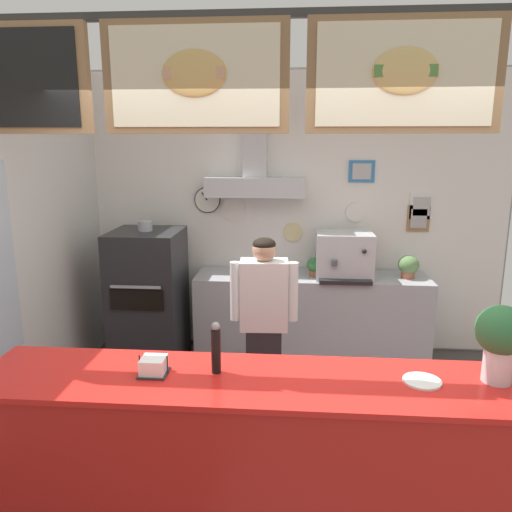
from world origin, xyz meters
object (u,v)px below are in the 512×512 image
(potted_sage, at_px, (409,266))
(potted_rosemary, at_px, (315,266))
(pepper_grinder, at_px, (216,348))
(basil_vase, at_px, (501,339))
(espresso_machine, at_px, (344,255))
(pizza_oven, at_px, (149,299))
(napkin_holder, at_px, (154,367))
(condiment_plate, at_px, (422,381))
(shop_worker, at_px, (264,326))

(potted_sage, bearing_deg, potted_rosemary, -179.47)
(potted_sage, xyz_separation_m, pepper_grinder, (-1.53, -2.61, 0.19))
(pepper_grinder, distance_m, basil_vase, 1.40)
(espresso_machine, distance_m, basil_vase, 2.64)
(pizza_oven, relative_size, napkin_holder, 9.85)
(espresso_machine, relative_size, pepper_grinder, 2.05)
(napkin_holder, bearing_deg, espresso_machine, 65.49)
(napkin_holder, height_order, pepper_grinder, pepper_grinder)
(napkin_holder, height_order, condiment_plate, napkin_holder)
(potted_sage, relative_size, napkin_holder, 1.51)
(pizza_oven, xyz_separation_m, potted_sage, (2.60, 0.26, 0.33))
(potted_sage, distance_m, basil_vase, 2.61)
(basil_vase, bearing_deg, napkin_holder, -178.06)
(pizza_oven, bearing_deg, napkin_holder, -72.51)
(pizza_oven, bearing_deg, shop_worker, -39.26)
(basil_vase, bearing_deg, pepper_grinder, -179.36)
(potted_rosemary, xyz_separation_m, basil_vase, (0.80, -2.59, 0.29))
(pepper_grinder, bearing_deg, espresso_machine, 71.15)
(potted_rosemary, xyz_separation_m, condiment_plate, (0.43, -2.63, 0.08))
(shop_worker, relative_size, pepper_grinder, 5.63)
(espresso_machine, xyz_separation_m, pepper_grinder, (-0.89, -2.60, 0.09))
(potted_rosemary, height_order, potted_sage, potted_sage)
(potted_sage, xyz_separation_m, napkin_holder, (-1.85, -2.65, 0.09))
(shop_worker, distance_m, pepper_grinder, 1.41)
(condiment_plate, bearing_deg, napkin_holder, -179.33)
(espresso_machine, relative_size, potted_sage, 2.44)
(potted_rosemary, bearing_deg, espresso_machine, -1.12)
(pizza_oven, distance_m, napkin_holder, 2.54)
(shop_worker, distance_m, basil_vase, 1.88)
(shop_worker, height_order, napkin_holder, shop_worker)
(pizza_oven, height_order, shop_worker, shop_worker)
(espresso_machine, relative_size, napkin_holder, 3.68)
(pepper_grinder, xyz_separation_m, basil_vase, (1.40, 0.02, 0.09))
(shop_worker, distance_m, napkin_holder, 1.50)
(shop_worker, relative_size, espresso_machine, 2.75)
(pizza_oven, xyz_separation_m, shop_worker, (1.23, -1.01, 0.13))
(pizza_oven, distance_m, potted_sage, 2.64)
(shop_worker, height_order, pepper_grinder, shop_worker)
(potted_sage, xyz_separation_m, basil_vase, (-0.13, -2.59, 0.28))
(pizza_oven, relative_size, pepper_grinder, 5.48)
(shop_worker, xyz_separation_m, basil_vase, (1.24, -1.33, 0.48))
(condiment_plate, bearing_deg, basil_vase, 6.55)
(shop_worker, distance_m, potted_rosemary, 1.34)
(shop_worker, distance_m, condiment_plate, 1.65)
(potted_sage, bearing_deg, pepper_grinder, -120.44)
(napkin_holder, bearing_deg, basil_vase, 1.94)
(napkin_holder, relative_size, condiment_plate, 0.81)
(espresso_machine, distance_m, condiment_plate, 2.63)
(potted_rosemary, bearing_deg, pizza_oven, -171.44)
(pizza_oven, distance_m, espresso_machine, 2.02)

